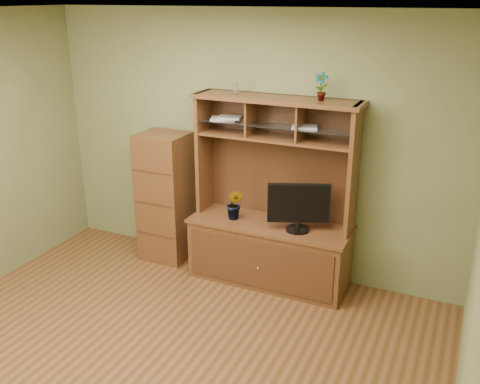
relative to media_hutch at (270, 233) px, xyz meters
The scene contains 8 objects.
room 1.95m from the media_hutch, 101.55° to the right, with size 4.54×4.04×2.74m.
media_hutch is the anchor object (origin of this frame).
monitor 0.50m from the media_hutch, 14.92° to the right, with size 0.58×0.26×0.48m.
orchid_plant 0.47m from the media_hutch, 166.88° to the right, with size 0.18×0.14×0.33m, color #355D20.
top_plant 1.57m from the media_hutch, 10.11° to the left, with size 0.14×0.09×0.26m, color #285F21.
reed_diffuser 1.54m from the media_hutch, 169.79° to the left, with size 0.05×0.05×0.26m.
magazines 1.16m from the media_hutch, 163.58° to the left, with size 1.13×0.26×0.04m.
side_cabinet 1.27m from the media_hutch, behind, with size 0.51×0.47×1.43m.
Camera 1 is at (2.12, -2.91, 2.80)m, focal length 40.00 mm.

